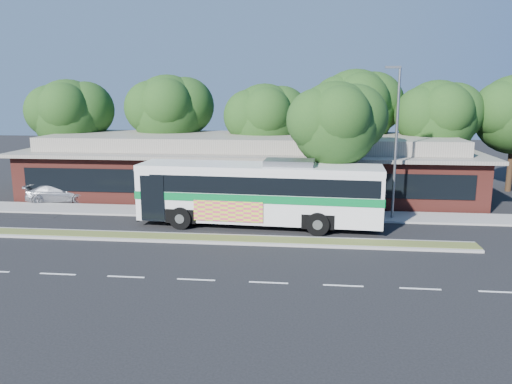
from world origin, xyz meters
The scene contains 14 objects.
ground centered at (0.00, 0.00, 0.00)m, with size 120.00×120.00×0.00m, color black.
median_strip centered at (0.00, 0.60, 0.07)m, with size 26.00×1.10×0.15m, color #535825.
sidewalk centered at (0.00, 6.40, 0.06)m, with size 44.00×2.60×0.12m, color gray.
parking_lot centered at (-18.00, 10.00, 0.01)m, with size 14.00×12.00×0.01m, color black.
plaza_building centered at (0.00, 12.99, 2.13)m, with size 33.20×11.20×4.45m.
lamp_post centered at (9.56, 6.00, 4.90)m, with size 0.93×0.18×9.07m.
tree_bg_a centered at (-14.58, 15.14, 5.87)m, with size 6.47×5.80×8.63m.
tree_bg_b centered at (-6.57, 16.14, 6.14)m, with size 6.69×6.00×9.00m.
tree_bg_c centered at (1.40, 15.13, 5.59)m, with size 6.24×5.60×8.26m.
tree_bg_d centered at (8.45, 16.15, 6.42)m, with size 6.91×6.20×9.37m.
tree_bg_e centered at (14.42, 15.14, 5.74)m, with size 6.47×5.80×8.50m.
transit_bus centered at (1.78, 3.74, 2.16)m, with size 14.00×3.83×3.89m.
sedan centered at (-12.88, 8.55, 0.65)m, with size 1.82×4.49×1.30m, color #B4B5BB.
sidewalk_tree centered at (6.37, 6.00, 5.82)m, with size 5.69×5.10×8.25m.
Camera 1 is at (4.56, -24.07, 7.61)m, focal length 35.00 mm.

